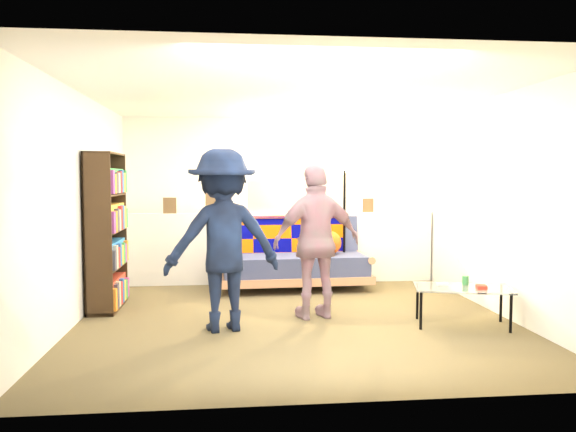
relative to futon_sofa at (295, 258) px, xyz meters
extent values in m
plane|color=brown|center=(-0.20, -1.41, -0.40)|extent=(5.00, 5.00, 0.00)
cube|color=silver|center=(-0.20, 1.09, 0.80)|extent=(4.50, 0.10, 2.40)
cube|color=silver|center=(-2.45, -1.41, 0.80)|extent=(0.10, 5.00, 2.40)
cube|color=silver|center=(2.05, -1.41, 0.80)|extent=(0.10, 5.00, 2.40)
cube|color=white|center=(-0.20, -1.41, 2.00)|extent=(4.50, 5.00, 0.10)
cube|color=silver|center=(-0.20, 0.39, 0.10)|extent=(4.45, 0.15, 1.00)
cube|color=brown|center=(-1.70, 0.37, 0.71)|extent=(0.18, 0.02, 0.22)
cube|color=brown|center=(-1.10, 0.37, 0.74)|extent=(0.22, 0.02, 0.28)
cube|color=silver|center=(-0.40, 0.37, 0.82)|extent=(0.45, 0.02, 0.45)
cube|color=brown|center=(0.30, 0.37, 0.73)|extent=(0.20, 0.02, 0.26)
cube|color=brown|center=(1.10, 0.37, 0.70)|extent=(0.16, 0.02, 0.20)
cube|color=tan|center=(-0.02, -0.07, -0.24)|extent=(2.04, 0.98, 0.11)
cube|color=#374064|center=(-0.01, -0.12, -0.06)|extent=(1.93, 0.82, 0.25)
cube|color=#374064|center=(-0.03, 0.27, 0.25)|extent=(1.91, 0.33, 0.60)
cylinder|color=tan|center=(-0.96, -0.11, 0.02)|extent=(0.13, 0.90, 0.09)
cylinder|color=tan|center=(0.93, -0.03, 0.02)|extent=(0.13, 0.90, 0.09)
cube|color=#050778|center=(-0.03, 0.19, 0.25)|extent=(1.53, 0.17, 0.55)
cube|color=#050778|center=(-0.03, 0.33, 0.55)|extent=(1.54, 0.33, 0.03)
sphere|color=#DC4C13|center=(0.46, -0.10, 0.22)|extent=(0.32, 0.32, 0.32)
cube|color=black|center=(-2.42, -0.95, 0.49)|extent=(0.02, 0.89, 1.78)
cube|color=black|center=(-2.28, -1.38, 0.49)|extent=(0.30, 0.02, 1.78)
cube|color=black|center=(-2.28, -0.52, 0.49)|extent=(0.30, 0.02, 1.78)
cube|color=black|center=(-2.28, -0.95, 1.37)|extent=(0.30, 0.89, 0.02)
cube|color=black|center=(-2.28, -0.95, -0.38)|extent=(0.30, 0.89, 0.04)
cube|color=black|center=(-2.28, -0.95, 0.07)|extent=(0.30, 0.85, 0.02)
cube|color=black|center=(-2.28, -0.95, 0.49)|extent=(0.30, 0.85, 0.02)
cube|color=black|center=(-2.28, -0.95, 0.90)|extent=(0.30, 0.85, 0.02)
cube|color=#C23B26|center=(-2.26, -0.95, -0.20)|extent=(0.22, 0.83, 0.30)
cube|color=#2A76B6|center=(-2.26, -0.95, 0.23)|extent=(0.22, 0.83, 0.28)
cube|color=gold|center=(-2.26, -0.95, 0.65)|extent=(0.22, 0.83, 0.30)
cube|color=#348F48|center=(-2.26, -0.95, 1.06)|extent=(0.22, 0.83, 0.28)
cylinder|color=black|center=(1.00, -2.21, -0.21)|extent=(0.03, 0.03, 0.38)
cylinder|color=black|center=(1.82, -2.42, -0.21)|extent=(0.03, 0.03, 0.38)
cylinder|color=black|center=(1.10, -1.81, -0.21)|extent=(0.03, 0.03, 0.38)
cylinder|color=black|center=(1.92, -2.02, -0.21)|extent=(0.03, 0.03, 0.38)
cube|color=silver|center=(1.46, -2.12, -0.01)|extent=(1.04, 0.74, 0.02)
cube|color=silver|center=(1.29, -2.02, 0.01)|extent=(0.12, 0.07, 0.03)
cube|color=red|center=(1.60, -2.23, 0.02)|extent=(0.12, 0.15, 0.04)
cylinder|color=#3D934E|center=(1.53, -2.02, 0.04)|extent=(0.08, 0.08, 0.09)
cylinder|color=black|center=(0.70, 0.09, -0.39)|extent=(0.28, 0.28, 0.03)
cylinder|color=black|center=(0.70, 0.09, 0.40)|extent=(0.04, 0.04, 1.61)
sphere|color=#FFC672|center=(0.58, 0.10, 1.07)|extent=(0.13, 0.13, 0.13)
sphere|color=#FFC672|center=(0.83, 0.10, 1.13)|extent=(0.13, 0.13, 0.13)
sphere|color=#FFC672|center=(0.69, 0.20, 1.21)|extent=(0.13, 0.13, 0.13)
imported|color=black|center=(-0.94, -2.01, 0.49)|extent=(1.26, 0.88, 1.77)
imported|color=#CD849B|center=(0.04, -1.65, 0.42)|extent=(1.03, 0.60, 1.64)
camera|label=1|loc=(-0.88, -7.50, 1.11)|focal=35.00mm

